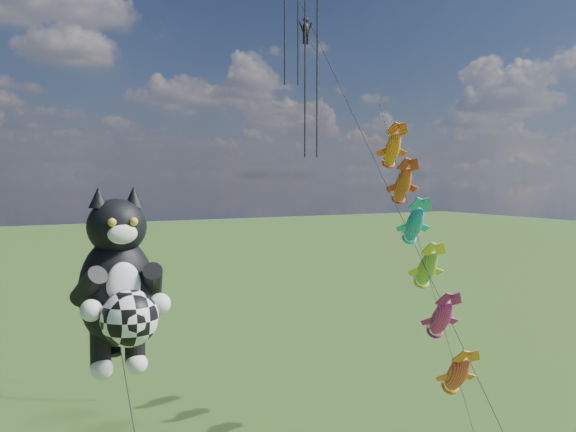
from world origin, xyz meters
name	(u,v)px	position (x,y,z in m)	size (l,w,h in m)	color
cat_kite_rig	(119,284)	(1.54, -0.40, 9.18)	(2.63, 4.23, 12.11)	brown
fish_windsock_rig	(420,247)	(15.96, 2.99, 9.21)	(5.81, 14.96, 16.40)	brown
parafoil_rig	(310,32)	(14.25, 10.04, 20.00)	(2.25, 17.48, 25.28)	brown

